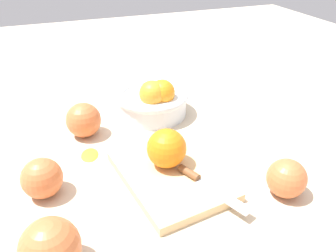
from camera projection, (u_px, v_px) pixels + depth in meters
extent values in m
plane|color=beige|center=(139.00, 145.00, 0.75)|extent=(2.40, 2.40, 0.00)
cylinder|color=silver|center=(152.00, 105.00, 0.87)|extent=(0.17, 0.17, 0.05)
torus|color=silver|center=(152.00, 95.00, 0.85)|extent=(0.18, 0.18, 0.02)
sphere|color=orange|center=(162.00, 92.00, 0.83)|extent=(0.06, 0.06, 0.06)
sphere|color=orange|center=(152.00, 94.00, 0.83)|extent=(0.06, 0.06, 0.06)
cube|color=#DBB77F|center=(170.00, 175.00, 0.65)|extent=(0.25, 0.19, 0.02)
sphere|color=orange|center=(167.00, 148.00, 0.65)|extent=(0.07, 0.07, 0.07)
cube|color=silver|center=(222.00, 196.00, 0.58)|extent=(0.11, 0.06, 0.00)
cylinder|color=brown|center=(189.00, 173.00, 0.63)|extent=(0.05, 0.03, 0.01)
sphere|color=#CC6638|center=(287.00, 178.00, 0.60)|extent=(0.07, 0.07, 0.07)
sphere|color=#CC6638|center=(42.00, 178.00, 0.60)|extent=(0.07, 0.07, 0.07)
sphere|color=#CC6638|center=(50.00, 248.00, 0.46)|extent=(0.08, 0.08, 0.08)
sphere|color=#CC6638|center=(84.00, 120.00, 0.77)|extent=(0.08, 0.08, 0.08)
ellipsoid|color=orange|center=(90.00, 154.00, 0.72)|extent=(0.06, 0.05, 0.01)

